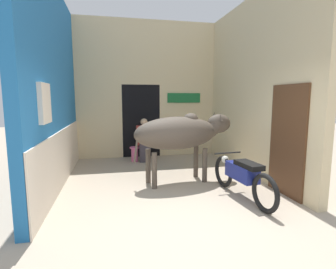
{
  "coord_description": "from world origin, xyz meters",
  "views": [
    {
      "loc": [
        -1.05,
        -3.45,
        1.84
      ],
      "look_at": [
        0.11,
        2.13,
        1.05
      ],
      "focal_mm": 28.0,
      "sensor_mm": 36.0,
      "label": 1
    }
  ],
  "objects": [
    {
      "name": "plastic_stool",
      "position": [
        -0.48,
        4.12,
        0.23
      ],
      "size": [
        0.29,
        0.29,
        0.43
      ],
      "color": "#DB6093",
      "rests_on": "ground_plane"
    },
    {
      "name": "motorcycle_near",
      "position": [
        1.24,
        0.86,
        0.44
      ],
      "size": [
        0.58,
        1.98,
        0.76
      ],
      "color": "black",
      "rests_on": "ground_plane"
    },
    {
      "name": "shopkeeper_seated",
      "position": [
        -0.19,
        4.1,
        0.65
      ],
      "size": [
        0.45,
        0.33,
        1.26
      ],
      "color": "#3D3842",
      "rests_on": "ground_plane"
    },
    {
      "name": "wall_back_with_doorway",
      "position": [
        -0.07,
        4.99,
        1.74
      ],
      "size": [
        4.31,
        0.93,
        4.2
      ],
      "color": "beige",
      "rests_on": "ground_plane"
    },
    {
      "name": "wall_right_with_door",
      "position": [
        2.24,
        2.32,
        2.07
      ],
      "size": [
        0.22,
        4.73,
        4.2
      ],
      "color": "beige",
      "rests_on": "ground_plane"
    },
    {
      "name": "wall_left_shopfront",
      "position": [
        -2.24,
        2.36,
        2.03
      ],
      "size": [
        0.25,
        4.73,
        4.2
      ],
      "color": "#236BAD",
      "rests_on": "ground_plane"
    },
    {
      "name": "cow",
      "position": [
        0.39,
        2.01,
        1.1
      ],
      "size": [
        2.36,
        1.08,
        1.54
      ],
      "color": "#4C4238",
      "rests_on": "ground_plane"
    },
    {
      "name": "ground_plane",
      "position": [
        0.0,
        0.0,
        0.0
      ],
      "size": [
        30.0,
        30.0,
        0.0
      ],
      "primitive_type": "plane",
      "color": "tan"
    }
  ]
}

